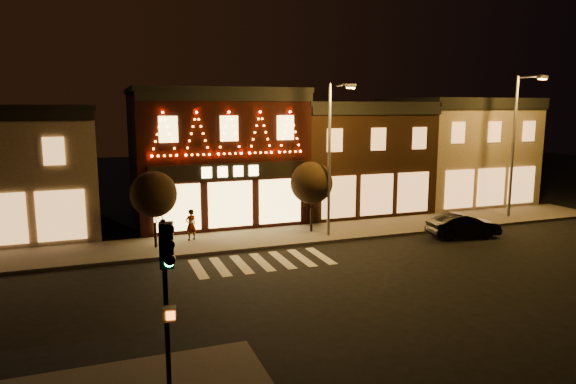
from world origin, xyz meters
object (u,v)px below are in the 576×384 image
dark_sedan (463,226)px  pedestrian (191,225)px  streetlamp_mid (332,148)px  traffic_signal_near (167,278)px

dark_sedan → pedestrian: pedestrian is taller
streetlamp_mid → dark_sedan: size_ratio=2.06×
streetlamp_mid → dark_sedan: bearing=-4.1°
traffic_signal_near → pedestrian: size_ratio=2.71×
traffic_signal_near → dark_sedan: size_ratio=1.13×
traffic_signal_near → pedestrian: traffic_signal_near is taller
streetlamp_mid → dark_sedan: (7.04, -2.29, -4.33)m
streetlamp_mid → dark_sedan: 8.58m
traffic_signal_near → pedestrian: bearing=88.4°
traffic_signal_near → dark_sedan: traffic_signal_near is taller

